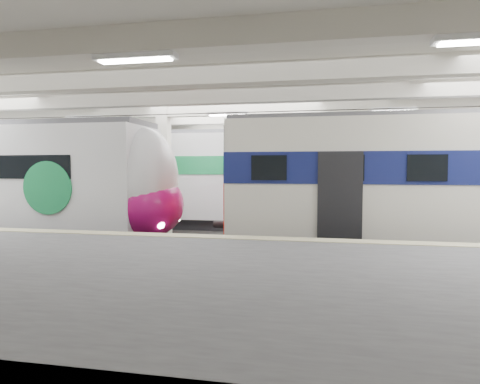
# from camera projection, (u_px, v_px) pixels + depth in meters

# --- Properties ---
(station_hall) EXTENTS (36.00, 24.00, 5.75)m
(station_hall) POSITION_uv_depth(u_px,v_px,m) (200.00, 155.00, 11.79)
(station_hall) COLOR black
(station_hall) RESTS_ON ground
(modern_emu) EXTENTS (14.02, 2.89, 4.51)m
(modern_emu) POSITION_uv_depth(u_px,v_px,m) (18.00, 185.00, 14.97)
(modern_emu) COLOR silver
(modern_emu) RESTS_ON ground
(older_rer) EXTENTS (13.64, 3.01, 4.49)m
(older_rer) POSITION_uv_depth(u_px,v_px,m) (450.00, 185.00, 12.17)
(older_rer) COLOR silver
(older_rer) RESTS_ON ground
(far_train) EXTENTS (14.60, 3.36, 4.62)m
(far_train) POSITION_uv_depth(u_px,v_px,m) (91.00, 177.00, 20.41)
(far_train) COLOR silver
(far_train) RESTS_ON ground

